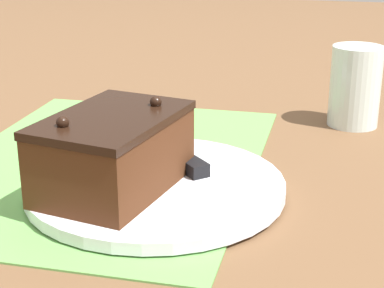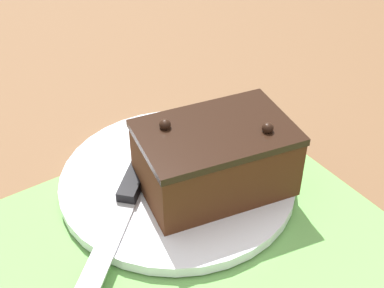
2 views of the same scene
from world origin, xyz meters
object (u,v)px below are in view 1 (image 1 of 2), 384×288
Objects in this scene: cake_plate at (156,186)px; serving_knife at (165,151)px; chocolate_cake at (113,152)px; drinking_glass at (355,86)px.

cake_plate is 1.39× the size of serving_knife.
chocolate_cake is (0.03, -0.03, 0.04)m from cake_plate.
cake_plate is 1.50× the size of chocolate_cake.
drinking_glass is (-0.21, 0.20, 0.03)m from serving_knife.
cake_plate is at bearing -34.65° from drinking_glass.
drinking_glass reaches higher than serving_knife.
chocolate_cake is 0.38m from drinking_glass.
drinking_glass is at bearing 1.83° from serving_knife.
serving_knife is at bearing -44.35° from drinking_glass.
cake_plate is 2.44× the size of drinking_glass.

